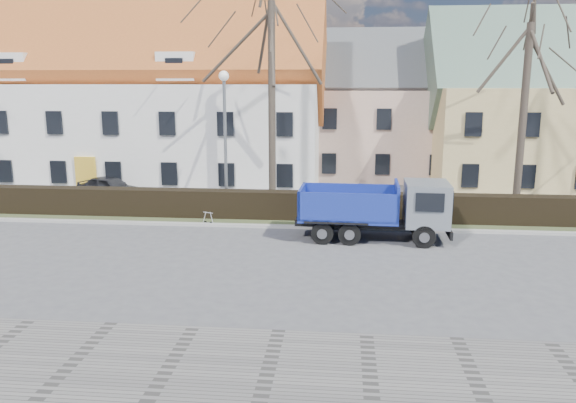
# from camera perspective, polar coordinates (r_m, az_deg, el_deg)

# --- Properties ---
(ground) EXTENTS (120.00, 120.00, 0.00)m
(ground) POSITION_cam_1_polar(r_m,az_deg,el_deg) (20.33, 1.01, -6.02)
(ground) COLOR #4F4F52
(sidewalk_near) EXTENTS (80.00, 5.00, 0.08)m
(sidewalk_near) POSITION_cam_1_polar(r_m,az_deg,el_deg) (12.54, -2.30, -17.82)
(sidewalk_near) COLOR slate
(sidewalk_near) RESTS_ON ground
(curb_far) EXTENTS (80.00, 0.30, 0.12)m
(curb_far) POSITION_cam_1_polar(r_m,az_deg,el_deg) (24.72, 1.88, -2.62)
(curb_far) COLOR #9F9D98
(curb_far) RESTS_ON ground
(grass_strip) EXTENTS (80.00, 3.00, 0.10)m
(grass_strip) POSITION_cam_1_polar(r_m,az_deg,el_deg) (26.27, 2.11, -1.76)
(grass_strip) COLOR #3C4828
(grass_strip) RESTS_ON ground
(hedge) EXTENTS (60.00, 0.90, 1.30)m
(hedge) POSITION_cam_1_polar(r_m,az_deg,el_deg) (25.94, 2.10, -0.58)
(hedge) COLOR black
(hedge) RESTS_ON ground
(building_white) EXTENTS (26.80, 10.80, 9.50)m
(building_white) POSITION_cam_1_polar(r_m,az_deg,el_deg) (38.19, -16.96, 9.14)
(building_white) COLOR white
(building_white) RESTS_ON ground
(building_pink) EXTENTS (10.80, 8.80, 8.00)m
(building_pink) POSITION_cam_1_polar(r_m,az_deg,el_deg) (39.42, 9.31, 8.47)
(building_pink) COLOR tan
(building_pink) RESTS_ON ground
(tree_1) EXTENTS (9.20, 9.20, 12.65)m
(tree_1) POSITION_cam_1_polar(r_m,az_deg,el_deg) (28.01, -1.66, 12.04)
(tree_1) COLOR #382F26
(tree_1) RESTS_ON ground
(tree_2) EXTENTS (8.00, 8.00, 11.00)m
(tree_2) POSITION_cam_1_polar(r_m,az_deg,el_deg) (29.05, 22.90, 9.50)
(tree_2) COLOR #382F26
(tree_2) RESTS_ON ground
(dump_truck) EXTENTS (6.35, 2.54, 2.51)m
(dump_truck) POSITION_cam_1_polar(r_m,az_deg,el_deg) (22.96, 8.16, -0.80)
(dump_truck) COLOR navy
(dump_truck) RESTS_ON ground
(streetlight) EXTENTS (0.54, 0.54, 6.93)m
(streetlight) POSITION_cam_1_polar(r_m,az_deg,el_deg) (27.02, -6.38, 5.90)
(streetlight) COLOR gray
(streetlight) RESTS_ON ground
(cart_frame) EXTENTS (0.83, 0.67, 0.66)m
(cart_frame) POSITION_cam_1_polar(r_m,az_deg,el_deg) (25.63, -8.50, -1.59)
(cart_frame) COLOR silver
(cart_frame) RESTS_ON ground
(parked_car_a) EXTENTS (4.07, 2.58, 1.29)m
(parked_car_a) POSITION_cam_1_polar(r_m,az_deg,el_deg) (32.32, -17.63, 1.35)
(parked_car_a) COLOR black
(parked_car_a) RESTS_ON ground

